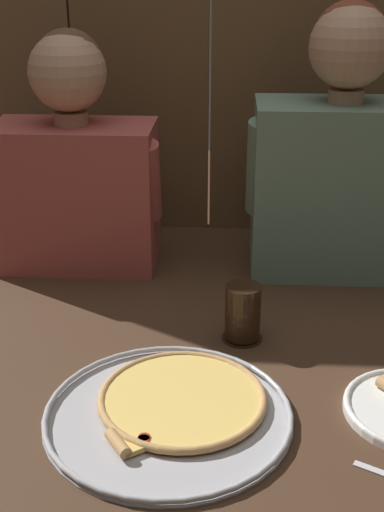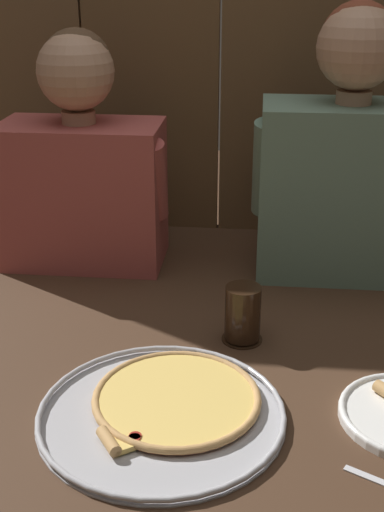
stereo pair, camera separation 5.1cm
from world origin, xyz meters
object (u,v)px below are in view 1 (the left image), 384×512
(drinking_glass, at_px, (243,313))
(diner_left, at_px, (74,165))
(diner_right, at_px, (340,158))
(pizza_tray, at_px, (174,408))

(drinking_glass, distance_m, diner_left, 0.58)
(drinking_glass, xyz_separation_m, diner_left, (-0.41, 0.37, 0.20))
(diner_right, bearing_deg, pizza_tray, -119.00)
(pizza_tray, bearing_deg, drinking_glass, 65.06)
(diner_left, bearing_deg, pizza_tray, -64.89)
(pizza_tray, height_order, diner_right, diner_right)
(pizza_tray, bearing_deg, diner_right, 61.00)
(pizza_tray, relative_size, diner_left, 0.74)
(drinking_glass, xyz_separation_m, diner_right, (0.23, 0.37, 0.22))
(pizza_tray, height_order, drinking_glass, drinking_glass)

